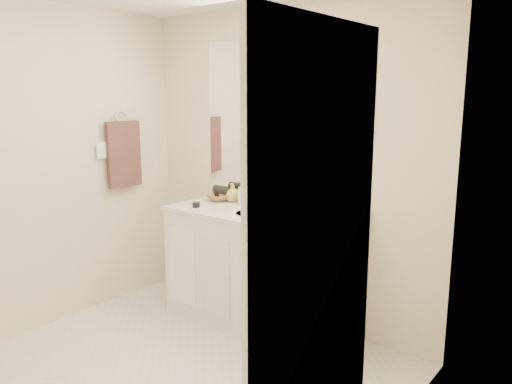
% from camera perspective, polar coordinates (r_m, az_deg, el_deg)
% --- Properties ---
extents(floor, '(2.60, 2.60, 0.00)m').
position_cam_1_polar(floor, '(3.32, -11.24, -20.77)').
color(floor, silver).
rests_on(floor, ground).
extents(wall_back, '(2.60, 0.02, 2.40)m').
position_cam_1_polar(wall_back, '(3.82, 3.03, 2.94)').
color(wall_back, '#F6E5C1').
rests_on(wall_back, floor).
extents(wall_left, '(0.02, 2.60, 2.40)m').
position_cam_1_polar(wall_left, '(3.96, -24.25, 2.25)').
color(wall_left, '#F6E5C1').
rests_on(wall_left, floor).
extents(wall_right, '(0.02, 2.60, 2.40)m').
position_cam_1_polar(wall_right, '(2.07, 11.59, -4.29)').
color(wall_right, '#F6E5C1').
rests_on(wall_right, floor).
extents(vanity_cabinet, '(1.50, 0.55, 0.85)m').
position_cam_1_polar(vanity_cabinet, '(3.80, 0.47, -9.17)').
color(vanity_cabinet, white).
rests_on(vanity_cabinet, floor).
extents(countertop, '(1.52, 0.57, 0.03)m').
position_cam_1_polar(countertop, '(3.67, 0.48, -2.72)').
color(countertop, white).
rests_on(countertop, vanity_cabinet).
extents(backsplash, '(1.52, 0.03, 0.08)m').
position_cam_1_polar(backsplash, '(3.86, 2.85, -1.20)').
color(backsplash, silver).
rests_on(backsplash, countertop).
extents(sink_basin, '(0.37, 0.37, 0.02)m').
position_cam_1_polar(sink_basin, '(3.66, 0.29, -2.73)').
color(sink_basin, beige).
rests_on(sink_basin, countertop).
extents(faucet, '(0.02, 0.02, 0.11)m').
position_cam_1_polar(faucet, '(3.78, 1.98, -1.23)').
color(faucet, silver).
rests_on(faucet, countertop).
extents(mirror, '(1.48, 0.01, 1.20)m').
position_cam_1_polar(mirror, '(3.79, 3.03, 8.33)').
color(mirror, white).
rests_on(mirror, wall_back).
extents(blue_mug, '(0.10, 0.10, 0.11)m').
position_cam_1_polar(blue_mug, '(3.88, 0.10, -0.91)').
color(blue_mug, '#151B96').
rests_on(blue_mug, countertop).
extents(tan_cup, '(0.09, 0.09, 0.09)m').
position_cam_1_polar(tan_cup, '(3.65, 3.53, -1.86)').
color(tan_cup, beige).
rests_on(tan_cup, countertop).
extents(toothbrush, '(0.02, 0.04, 0.22)m').
position_cam_1_polar(toothbrush, '(3.62, 3.67, -0.25)').
color(toothbrush, '#DF3A9D').
rests_on(toothbrush, tan_cup).
extents(mouthwash_bottle, '(0.10, 0.10, 0.19)m').
position_cam_1_polar(mouthwash_bottle, '(3.58, 4.59, -1.29)').
color(mouthwash_bottle, '#0A5B80').
rests_on(mouthwash_bottle, countertop).
extents(clear_pump_bottle, '(0.07, 0.07, 0.18)m').
position_cam_1_polar(clear_pump_bottle, '(3.51, 8.95, -1.70)').
color(clear_pump_bottle, silver).
rests_on(clear_pump_bottle, countertop).
extents(soap_dish, '(0.11, 0.09, 0.01)m').
position_cam_1_polar(soap_dish, '(3.35, 3.60, -3.72)').
color(soap_dish, white).
rests_on(soap_dish, countertop).
extents(green_soap, '(0.08, 0.07, 0.02)m').
position_cam_1_polar(green_soap, '(3.35, 3.60, -3.41)').
color(green_soap, '#75DC35').
rests_on(green_soap, soap_dish).
extents(orange_comb, '(0.13, 0.06, 0.01)m').
position_cam_1_polar(orange_comb, '(3.35, 2.46, -3.75)').
color(orange_comb, '#FFA81A').
rests_on(orange_comb, countertop).
extents(dark_jar, '(0.07, 0.07, 0.04)m').
position_cam_1_polar(dark_jar, '(3.90, -6.87, -1.45)').
color(dark_jar, black).
rests_on(dark_jar, countertop).
extents(extra_white_bottle, '(0.05, 0.05, 0.14)m').
position_cam_1_polar(extra_white_bottle, '(3.93, -1.68, -0.49)').
color(extra_white_bottle, white).
rests_on(extra_white_bottle, countertop).
extents(soap_bottle_white, '(0.08, 0.08, 0.17)m').
position_cam_1_polar(soap_bottle_white, '(3.93, -0.36, -0.32)').
color(soap_bottle_white, white).
rests_on(soap_bottle_white, countertop).
extents(soap_bottle_cream, '(0.09, 0.09, 0.18)m').
position_cam_1_polar(soap_bottle_cream, '(3.99, -1.35, -0.10)').
color(soap_bottle_cream, beige).
rests_on(soap_bottle_cream, countertop).
extents(soap_bottle_yellow, '(0.15, 0.15, 0.15)m').
position_cam_1_polar(soap_bottle_yellow, '(4.07, -2.69, -0.06)').
color(soap_bottle_yellow, '#D9B654').
rests_on(soap_bottle_yellow, countertop).
extents(wicker_basket, '(0.27, 0.27, 0.06)m').
position_cam_1_polar(wicker_basket, '(4.13, -4.16, -0.57)').
color(wicker_basket, olive).
rests_on(wicker_basket, countertop).
extents(hair_dryer, '(0.14, 0.07, 0.07)m').
position_cam_1_polar(hair_dryer, '(4.11, -3.96, 0.24)').
color(hair_dryer, black).
rests_on(hair_dryer, wicker_basket).
extents(towel_ring, '(0.01, 0.11, 0.11)m').
position_cam_1_polar(towel_ring, '(4.31, -15.22, 8.16)').
color(towel_ring, silver).
rests_on(towel_ring, wall_left).
extents(hand_towel, '(0.04, 0.32, 0.55)m').
position_cam_1_polar(hand_towel, '(4.32, -14.86, 4.19)').
color(hand_towel, black).
rests_on(hand_towel, towel_ring).
extents(switch_plate, '(0.01, 0.08, 0.13)m').
position_cam_1_polar(switch_plate, '(4.21, -17.25, 4.58)').
color(switch_plate, white).
rests_on(switch_plate, wall_left).
extents(door, '(0.02, 0.82, 2.00)m').
position_cam_1_polar(door, '(1.89, 6.80, -12.05)').
color(door, white).
rests_on(door, floor).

